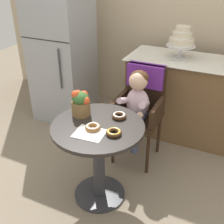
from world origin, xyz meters
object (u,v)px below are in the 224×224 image
object	(u,v)px
donut_front	(114,132)
seated_child	(136,102)
flower_vase	(81,102)
tiered_cake_stand	(182,39)
cafe_table	(98,148)
donut_mid	(119,116)
refrigerator	(62,52)
wicker_chair	(142,98)
donut_side	(93,127)

from	to	relation	value
donut_front	seated_child	bearing A→B (deg)	95.71
flower_vase	tiered_cake_stand	size ratio (longest dim) A/B	0.65
cafe_table	tiered_cake_stand	world-z (taller)	tiered_cake_stand
donut_mid	tiered_cake_stand	bearing A→B (deg)	80.00
donut_front	refrigerator	world-z (taller)	refrigerator
donut_mid	wicker_chair	bearing A→B (deg)	90.24
cafe_table	tiered_cake_stand	bearing A→B (deg)	76.93
donut_mid	flower_vase	world-z (taller)	flower_vase
donut_side	flower_vase	size ratio (longest dim) A/B	0.54
cafe_table	flower_vase	xyz separation A→B (m)	(-0.19, 0.09, 0.32)
wicker_chair	seated_child	bearing A→B (deg)	-86.27
cafe_table	refrigerator	world-z (taller)	refrigerator
cafe_table	donut_mid	distance (m)	0.31
donut_front	donut_side	distance (m)	0.17
donut_front	refrigerator	size ratio (longest dim) A/B	0.07
donut_front	flower_vase	world-z (taller)	flower_vase
donut_mid	refrigerator	world-z (taller)	refrigerator
seated_child	tiered_cake_stand	world-z (taller)	tiered_cake_stand
seated_child	refrigerator	distance (m)	1.28
wicker_chair	donut_side	bearing A→B (deg)	-93.90
donut_side	flower_vase	xyz separation A→B (m)	(-0.19, 0.15, 0.09)
cafe_table	donut_mid	size ratio (longest dim) A/B	6.26
wicker_chair	refrigerator	world-z (taller)	refrigerator
seated_child	refrigerator	xyz separation A→B (m)	(-1.15, 0.53, 0.17)
donut_front	tiered_cake_stand	distance (m)	1.42
refrigerator	donut_mid	bearing A→B (deg)	-38.89
seated_child	donut_side	size ratio (longest dim) A/B	6.26
wicker_chair	donut_front	xyz separation A→B (m)	(0.06, -0.79, 0.10)
donut_mid	cafe_table	bearing A→B (deg)	-121.04
cafe_table	seated_child	world-z (taller)	seated_child
cafe_table	flower_vase	world-z (taller)	flower_vase
donut_mid	refrigerator	distance (m)	1.48
seated_child	flower_vase	world-z (taller)	seated_child
cafe_table	flower_vase	distance (m)	0.39
cafe_table	donut_front	distance (m)	0.29
seated_child	tiered_cake_stand	bearing A→B (deg)	74.54
donut_mid	tiered_cake_stand	distance (m)	1.20
cafe_table	tiered_cake_stand	xyz separation A→B (m)	(0.30, 1.30, 0.59)
donut_mid	flower_vase	bearing A→B (deg)	-164.54
cafe_table	wicker_chair	size ratio (longest dim) A/B	0.75
donut_front	donut_side	bearing A→B (deg)	-179.28
wicker_chair	flower_vase	bearing A→B (deg)	-111.03
seated_child	donut_mid	world-z (taller)	seated_child
donut_front	donut_side	size ratio (longest dim) A/B	0.99
wicker_chair	tiered_cake_stand	world-z (taller)	tiered_cake_stand
seated_child	tiered_cake_stand	size ratio (longest dim) A/B	2.19
cafe_table	tiered_cake_stand	distance (m)	1.46
wicker_chair	donut_mid	bearing A→B (deg)	-86.03
cafe_table	donut_side	distance (m)	0.24
donut_front	wicker_chair	bearing A→B (deg)	94.59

